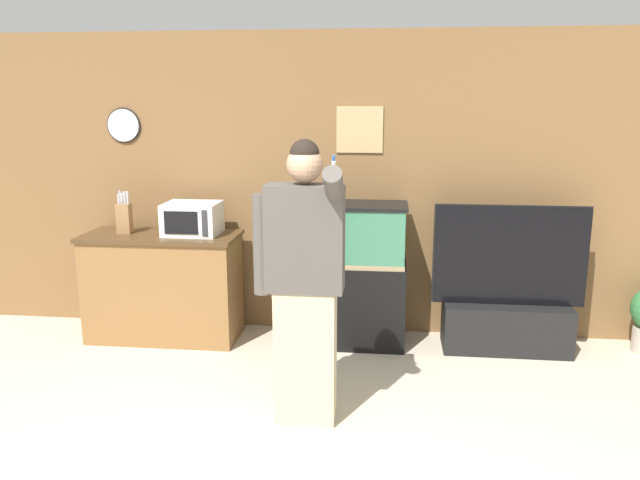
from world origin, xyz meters
The scene contains 7 objects.
wall_back_paneled centered at (0.00, 2.99, 1.30)m, with size 10.00×0.08×2.60m.
counter_island centered at (-1.31, 2.59, 0.46)m, with size 1.31×0.58×0.92m.
microwave centered at (-1.04, 2.62, 1.05)m, with size 0.45×0.38×0.27m.
knife_block centered at (-1.62, 2.59, 1.06)m, with size 0.12×0.09×0.36m.
aquarium_on_stand centered at (0.26, 2.64, 0.60)m, with size 1.00×0.46×1.20m.
tv_on_stand centered at (1.59, 2.63, 0.35)m, with size 1.23×0.40×1.21m.
person_standing centered at (0.09, 1.29, 0.94)m, with size 0.57×0.43×1.80m.
Camera 1 is at (0.60, -2.38, 2.02)m, focal length 35.00 mm.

